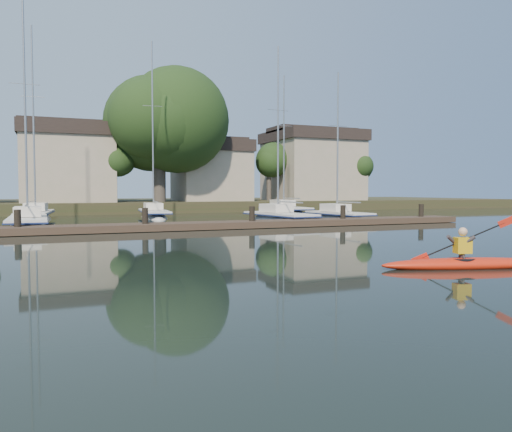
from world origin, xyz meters
name	(u,v)px	position (x,y,z in m)	size (l,w,h in m)	color
ground	(338,265)	(0.00, 0.00, 0.00)	(160.00, 160.00, 0.00)	black
kayak	(467,261)	(2.92, -1.86, 0.19)	(4.86, 1.99, 1.56)	red
dock	(201,225)	(0.00, 14.00, 0.20)	(34.00, 2.00, 1.80)	#433226
sailboat_1	(28,231)	(-8.74, 18.38, -0.19)	(2.20, 8.48, 13.83)	silver
sailboat_3	(280,225)	(6.50, 17.81, -0.19)	(2.94, 8.15, 12.85)	silver
sailboat_4	(339,223)	(11.01, 17.74, -0.19)	(2.65, 6.92, 11.49)	silver
sailboat_5	(35,223)	(-8.57, 26.44, -0.19)	(2.82, 9.18, 14.96)	silver
sailboat_6	(154,220)	(-0.13, 26.68, -0.17)	(2.83, 9.44, 14.77)	silver
sailboat_7	(285,216)	(11.64, 27.70, -0.20)	(2.20, 8.39, 13.53)	silver
shore	(145,179)	(1.61, 40.29, 3.23)	(90.00, 25.25, 12.75)	#293319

